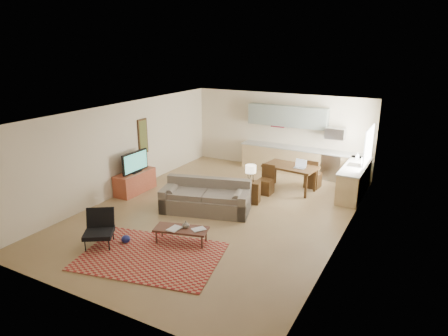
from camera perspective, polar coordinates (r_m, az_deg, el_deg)
The scene contains 25 objects.
room at distance 10.35m, azimuth -0.79°, elevation 0.62°, with size 9.00×9.00×9.00m.
kitchen_counter_back at distance 13.97m, azimuth 10.86°, elevation 0.97°, with size 4.26×0.64×0.92m, color tan, non-canonical shape.
kitchen_counter_right at distance 12.43m, azimuth 18.10°, elevation -1.67°, with size 0.64×2.26×0.92m, color tan, non-canonical shape.
kitchen_range at distance 13.71m, azimuth 15.23°, elevation 0.29°, with size 0.62×0.62×0.90m, color #A5A8AD.
kitchen_microwave at distance 13.46m, azimuth 15.62°, elevation 4.79°, with size 0.62×0.40×0.35m, color #A5A8AD.
upper_cabinets at distance 13.96m, azimuth 9.04°, elevation 7.33°, with size 2.80×0.34×0.70m, color gray.
window_right at distance 12.09m, azimuth 19.97°, elevation 3.01°, with size 0.02×1.40×1.05m, color white.
wall_art_left at distance 12.80m, azimuth -11.49°, elevation 4.46°, with size 0.06×0.42×1.10m, color olive, non-canonical shape.
triptych at distance 14.26m, azimuth 7.67°, elevation 6.79°, with size 1.70×0.04×0.50m, color beige, non-canonical shape.
rug at distance 8.84m, azimuth -10.40°, elevation -12.25°, with size 2.91×2.02×0.02m, color maroon.
sofa at distance 10.68m, azimuth -2.66°, elevation -4.12°, with size 2.44×1.06×0.85m, color #6A6054, non-canonical shape.
coffee_table at distance 9.20m, azimuth -6.11°, elevation -9.56°, with size 1.22×0.48×0.37m, color #47261C, non-canonical shape.
book_a at distance 9.15m, azimuth -7.70°, elevation -8.43°, with size 0.26×0.34×0.03m, color maroon.
book_b at distance 9.10m, azimuth -3.92°, elevation -8.47°, with size 0.34×0.36×0.02m, color navy.
vase at distance 9.10m, azimuth -5.49°, elevation -8.03°, with size 0.16×0.16×0.17m, color black.
armchair at distance 9.33m, azimuth -17.49°, elevation -8.41°, with size 0.71×0.71×0.81m, color black, non-canonical shape.
tv_credenza at distance 12.40m, azimuth -12.59°, elevation -1.96°, with size 0.53×1.38×0.64m, color #97402A, non-canonical shape.
tv at distance 12.17m, azimuth -12.60°, elevation 0.84°, with size 0.11×1.06×0.64m, color black, non-canonical shape.
console_table at distance 11.34m, azimuth 3.77°, elevation -3.45°, with size 0.54×0.36×0.63m, color #362210, non-canonical shape.
table_lamp at distance 11.15m, azimuth 3.83°, elevation -0.74°, with size 0.30×0.30×0.50m, color beige, non-canonical shape.
dining_table at distance 12.37m, azimuth 9.40°, elevation -1.43°, with size 1.56×0.89×0.79m, color #362210, non-canonical shape.
dining_chair_near at distance 11.99m, azimuth 5.97°, elevation -1.68°, with size 0.42×0.44×0.88m, color #362210, non-canonical shape.
dining_chair_far at distance 12.76m, azimuth 12.64°, elevation -0.74°, with size 0.44×0.46×0.92m, color #362210, non-canonical shape.
laptop at distance 12.03m, azimuth 10.75°, elevation 0.55°, with size 0.33×0.25×0.25m, color #A5A8AD, non-canonical shape.
soap_bottle at distance 13.01m, azimuth 18.53°, elevation 1.68°, with size 0.10×0.10×0.19m, color beige.
Camera 1 is at (4.83, -8.66, 4.34)m, focal length 32.00 mm.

